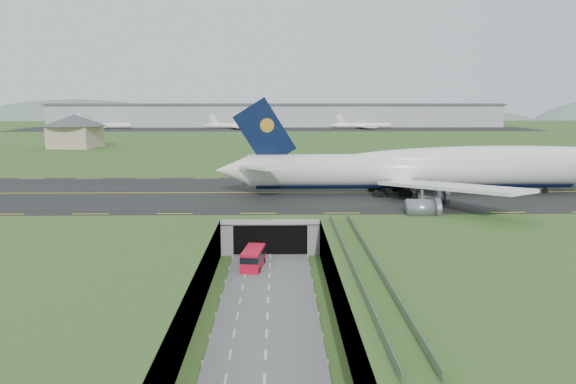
{
  "coord_description": "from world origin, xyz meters",
  "views": [
    {
      "loc": [
        1.31,
        -80.07,
        25.26
      ],
      "look_at": [
        3.07,
        20.0,
        8.44
      ],
      "focal_mm": 35.0,
      "sensor_mm": 36.0,
      "label": 1
    }
  ],
  "objects": [
    {
      "name": "guideway",
      "position": [
        11.0,
        -19.11,
        5.32
      ],
      "size": [
        3.0,
        53.0,
        7.05
      ],
      "color": "#A8A8A3",
      "rests_on": "ground"
    },
    {
      "name": "taxiway",
      "position": [
        0.0,
        33.0,
        6.09
      ],
      "size": [
        800.0,
        44.0,
        0.18
      ],
      "primitive_type": "cube",
      "color": "black",
      "rests_on": "airfield_deck"
    },
    {
      "name": "airfield_deck",
      "position": [
        0.0,
        0.0,
        3.0
      ],
      "size": [
        800.0,
        800.0,
        6.0
      ],
      "primitive_type": "cube",
      "color": "gray",
      "rests_on": "ground"
    },
    {
      "name": "shuttle_tram",
      "position": [
        -2.46,
        1.0,
        1.63
      ],
      "size": [
        3.63,
        7.52,
        2.96
      ],
      "rotation": [
        0.0,
        0.0,
        -0.13
      ],
      "color": "red",
      "rests_on": "ground"
    },
    {
      "name": "trench_road",
      "position": [
        0.0,
        -7.5,
        0.1
      ],
      "size": [
        12.0,
        75.0,
        0.2
      ],
      "primitive_type": "cube",
      "color": "slate",
      "rests_on": "ground"
    },
    {
      "name": "ground",
      "position": [
        0.0,
        0.0,
        0.0
      ],
      "size": [
        900.0,
        900.0,
        0.0
      ],
      "primitive_type": "plane",
      "color": "#2F5321",
      "rests_on": "ground"
    },
    {
      "name": "cargo_terminal",
      "position": [
        -0.25,
        299.41,
        13.96
      ],
      "size": [
        320.0,
        67.0,
        15.6
      ],
      "color": "#B2B2B2",
      "rests_on": "ground"
    },
    {
      "name": "jumbo_jet",
      "position": [
        35.37,
        30.89,
        11.39
      ],
      "size": [
        93.87,
        60.57,
        20.04
      ],
      "rotation": [
        0.0,
        0.0,
        0.02
      ],
      "color": "white",
      "rests_on": "ground"
    },
    {
      "name": "service_building",
      "position": [
        -77.44,
        139.63,
        13.68
      ],
      "size": [
        26.57,
        26.57,
        12.96
      ],
      "rotation": [
        0.0,
        0.0,
        -0.13
      ],
      "color": "tan",
      "rests_on": "ground"
    },
    {
      "name": "tunnel_portal",
      "position": [
        0.0,
        16.71,
        3.33
      ],
      "size": [
        17.0,
        22.3,
        6.0
      ],
      "color": "gray",
      "rests_on": "ground"
    },
    {
      "name": "distant_hills",
      "position": [
        64.38,
        430.0,
        -4.0
      ],
      "size": [
        700.0,
        91.0,
        60.0
      ],
      "color": "slate",
      "rests_on": "ground"
    }
  ]
}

